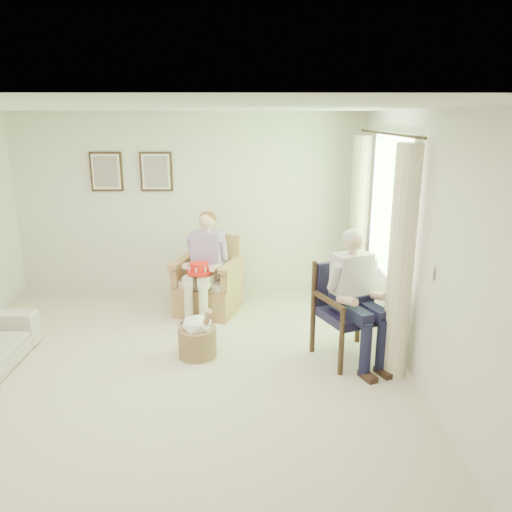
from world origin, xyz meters
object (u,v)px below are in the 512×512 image
person_dark (354,288)px  red_hat (199,269)px  person_wicker (207,258)px  hatbox (197,336)px  wicker_armchair (208,288)px  wood_armchair (350,306)px

person_dark → red_hat: bearing=123.1°
person_wicker → red_hat: (-0.08, -0.20, -0.09)m
hatbox → wicker_armchair: bearing=89.4°
person_dark → hatbox: 1.76m
wicker_armchair → person_wicker: bearing=-73.1°
person_wicker → person_dark: size_ratio=0.96×
wicker_armchair → wood_armchair: size_ratio=0.98×
person_wicker → person_dark: person_dark is taller
wicker_armchair → person_dark: 2.25m
wicker_armchair → person_wicker: person_wicker is taller
person_wicker → hatbox: person_wicker is taller
wood_armchair → person_wicker: 2.02m
wicker_armchair → red_hat: (-0.08, -0.33, 0.36)m
person_dark → wood_armchair: bearing=66.5°
wood_armchair → person_dark: person_dark is taller
red_hat → person_dark: bearing=-33.4°
wood_armchair → red_hat: bearing=127.1°
wood_armchair → hatbox: 1.68m
wicker_armchair → person_dark: size_ratio=0.72×
wicker_armchair → hatbox: 1.34m
red_hat → person_wicker: bearing=69.0°
wicker_armchair → person_wicker: (0.00, -0.13, 0.46)m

